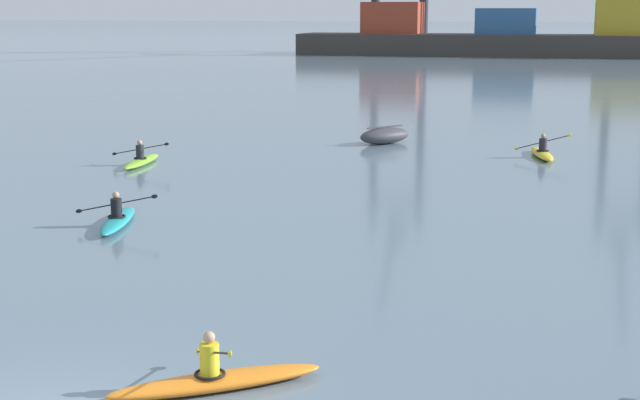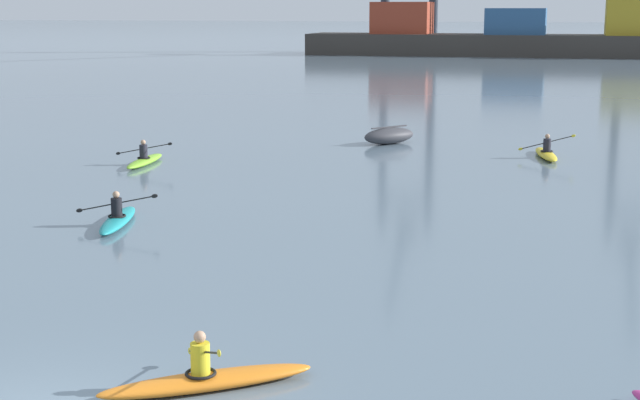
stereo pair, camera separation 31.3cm
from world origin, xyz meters
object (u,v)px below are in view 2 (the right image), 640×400
at_px(container_barge, 516,37).
at_px(kayak_orange, 206,378).
at_px(capsized_dinghy, 389,136).
at_px(kayak_yellow, 546,153).
at_px(kayak_teal, 118,219).
at_px(kayak_lime, 145,160).

distance_m(container_barge, kayak_orange, 106.58).
distance_m(capsized_dinghy, kayak_yellow, 7.08).
bearing_deg(kayak_yellow, kayak_teal, -126.01).
xyz_separation_m(container_barge, kayak_yellow, (5.85, -81.53, -2.08)).
distance_m(kayak_lime, kayak_yellow, 15.62).
xyz_separation_m(capsized_dinghy, kayak_orange, (2.26, -27.26, -0.18)).
height_order(capsized_dinghy, kayak_yellow, kayak_yellow).
bearing_deg(kayak_teal, capsized_dinghy, 76.25).
distance_m(kayak_lime, kayak_teal, 10.16).
height_order(kayak_teal, kayak_orange, kayak_orange).
relative_size(kayak_lime, kayak_yellow, 1.00).
relative_size(capsized_dinghy, kayak_orange, 0.87).
bearing_deg(kayak_lime, kayak_orange, -62.46).
distance_m(container_barge, kayak_teal, 96.74).
xyz_separation_m(capsized_dinghy, kayak_teal, (-4.23, -17.30, -0.18)).
distance_m(kayak_orange, kayak_yellow, 25.42).
distance_m(container_barge, kayak_lime, 87.56).
relative_size(kayak_teal, kayak_yellow, 1.00).
xyz_separation_m(container_barge, kayak_teal, (-5.09, -96.59, -2.08)).
relative_size(kayak_teal, kayak_orange, 1.10).
bearing_deg(capsized_dinghy, kayak_lime, -135.25).
bearing_deg(kayak_lime, kayak_yellow, 20.91).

